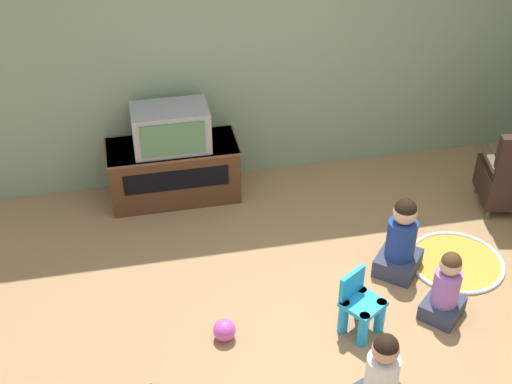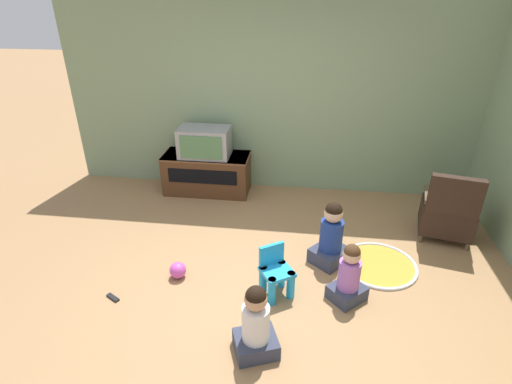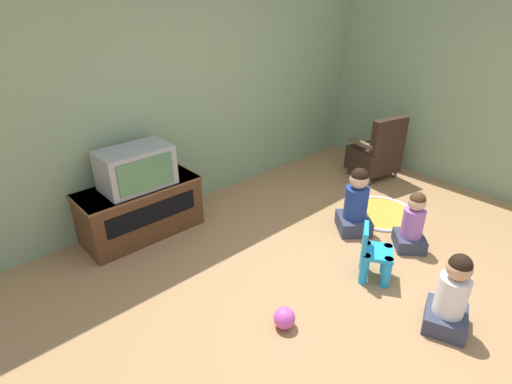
{
  "view_description": "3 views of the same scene",
  "coord_description": "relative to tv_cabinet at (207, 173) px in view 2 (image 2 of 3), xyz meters",
  "views": [
    {
      "loc": [
        -1.4,
        -3.57,
        3.95
      ],
      "look_at": [
        -0.5,
        0.74,
        0.87
      ],
      "focal_mm": 50.0,
      "sensor_mm": 36.0,
      "label": 1
    },
    {
      "loc": [
        0.34,
        -2.96,
        2.67
      ],
      "look_at": [
        -0.16,
        0.91,
        0.63
      ],
      "focal_mm": 28.0,
      "sensor_mm": 36.0,
      "label": 2
    },
    {
      "loc": [
        -2.55,
        -1.39,
        2.31
      ],
      "look_at": [
        -0.49,
        0.87,
        0.75
      ],
      "focal_mm": 28.0,
      "sensor_mm": 36.0,
      "label": 3
    }
  ],
  "objects": [
    {
      "name": "remote_control",
      "position": [
        -0.38,
        -2.31,
        -0.28
      ],
      "size": [
        0.15,
        0.11,
        0.02
      ],
      "rotation": [
        0.0,
        0.0,
        2.62
      ],
      "color": "black",
      "rests_on": "ground_plane"
    },
    {
      "name": "child_watching_center",
      "position": [
        1.69,
        -1.46,
        0.02
      ],
      "size": [
        0.48,
        0.49,
        0.72
      ],
      "rotation": [
        0.0,
        0.0,
        0.87
      ],
      "color": "#33384C",
      "rests_on": "ground_plane"
    },
    {
      "name": "tv_cabinet",
      "position": [
        0.0,
        0.0,
        0.0
      ],
      "size": [
        1.21,
        0.53,
        0.56
      ],
      "color": "#4C2D19",
      "rests_on": "ground_plane"
    },
    {
      "name": "child_watching_right",
      "position": [
        1.83,
        -2.02,
        -0.03
      ],
      "size": [
        0.41,
        0.41,
        0.61
      ],
      "rotation": [
        0.0,
        0.0,
        0.74
      ],
      "color": "#33384C",
      "rests_on": "ground_plane"
    },
    {
      "name": "toy_ball",
      "position": [
        0.15,
        -1.92,
        -0.21
      ],
      "size": [
        0.17,
        0.17,
        0.17
      ],
      "color": "#CC4CB2",
      "rests_on": "ground_plane"
    },
    {
      "name": "black_armchair",
      "position": [
        3.03,
        -0.84,
        0.05
      ],
      "size": [
        0.66,
        0.62,
        0.87
      ],
      "rotation": [
        0.0,
        0.0,
        2.92
      ],
      "color": "brown",
      "rests_on": "ground_plane"
    },
    {
      "name": "play_mat",
      "position": [
        2.21,
        -1.47,
        -0.28
      ],
      "size": [
        0.81,
        0.81,
        0.04
      ],
      "color": "gold",
      "rests_on": "ground_plane"
    },
    {
      "name": "child_watching_left",
      "position": [
        1.05,
        -2.74,
        -0.0
      ],
      "size": [
        0.42,
        0.4,
        0.66
      ],
      "rotation": [
        0.0,
        0.0,
        0.37
      ],
      "color": "#33384C",
      "rests_on": "ground_plane"
    },
    {
      "name": "yellow_kid_chair",
      "position": [
        1.16,
        -2.03,
        -0.08
      ],
      "size": [
        0.38,
        0.37,
        0.5
      ],
      "rotation": [
        0.0,
        0.0,
        0.57
      ],
      "color": "#1E99DB",
      "rests_on": "ground_plane"
    },
    {
      "name": "wall_back",
      "position": [
        0.87,
        0.34,
        1.06
      ],
      "size": [
        5.72,
        0.12,
        2.71
      ],
      "color": "gray",
      "rests_on": "ground_plane"
    },
    {
      "name": "television",
      "position": [
        0.0,
        -0.03,
        0.47
      ],
      "size": [
        0.69,
        0.43,
        0.4
      ],
      "color": "#939399",
      "rests_on": "tv_cabinet"
    },
    {
      "name": "ground_plane",
      "position": [
        1.01,
        -2.06,
        -0.29
      ],
      "size": [
        30.0,
        30.0,
        0.0
      ],
      "primitive_type": "plane",
      "color": "#9E754C"
    }
  ]
}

